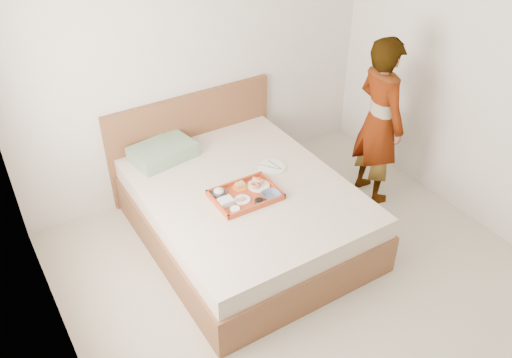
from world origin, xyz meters
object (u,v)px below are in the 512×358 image
object	(u,v)px
tray	(246,195)
person	(379,122)
bed	(245,212)
dinner_plate	(272,167)

from	to	relation	value
tray	person	distance (m)	1.43
bed	person	size ratio (longest dim) A/B	1.28
tray	dinner_plate	size ratio (longest dim) A/B	2.22
person	bed	bearing A→B (deg)	91.97
tray	dinner_plate	bearing A→B (deg)	31.23
bed	tray	bearing A→B (deg)	-116.92
dinner_plate	person	bearing A→B (deg)	-11.54
bed	tray	xyz separation A→B (m)	(-0.06, -0.12, 0.29)
tray	bed	bearing A→B (deg)	63.97
bed	person	world-z (taller)	person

